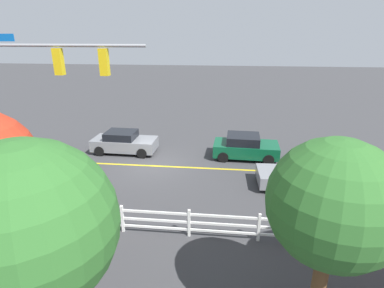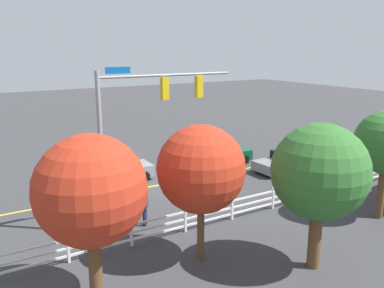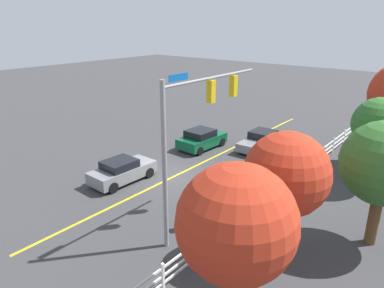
% 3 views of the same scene
% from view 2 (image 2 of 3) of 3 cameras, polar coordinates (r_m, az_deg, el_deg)
% --- Properties ---
extents(ground_plane, '(120.00, 120.00, 0.00)m').
position_cam_2_polar(ground_plane, '(24.77, -3.84, -5.65)').
color(ground_plane, '#38383A').
extents(lane_center_stripe, '(28.00, 0.16, 0.01)m').
position_cam_2_polar(lane_center_stripe, '(26.73, 3.82, -4.18)').
color(lane_center_stripe, gold).
rests_on(lane_center_stripe, ground_plane).
extents(signal_assembly, '(6.66, 0.38, 7.31)m').
position_cam_2_polar(signal_assembly, '(18.08, -7.14, 3.82)').
color(signal_assembly, gray).
rests_on(signal_assembly, ground_plane).
extents(car_0, '(4.01, 2.16, 1.48)m').
position_cam_2_polar(car_0, '(28.85, 4.22, -1.38)').
color(car_0, '#0C4C2D').
rests_on(car_0, ground_plane).
extents(car_1, '(4.59, 2.08, 1.36)m').
position_cam_2_polar(car_1, '(27.89, 13.18, -2.38)').
color(car_1, slate).
rests_on(car_1, ground_plane).
extents(car_2, '(4.12, 1.96, 1.41)m').
position_cam_2_polar(car_2, '(25.44, -10.39, -3.70)').
color(car_2, slate).
rests_on(car_2, ground_plane).
extents(pedestrian, '(0.45, 0.48, 1.69)m').
position_cam_2_polar(pedestrian, '(19.06, -6.71, -8.75)').
color(pedestrian, '#191E3F').
rests_on(pedestrian, ground_plane).
extents(white_rail_fence, '(26.10, 0.10, 1.15)m').
position_cam_2_polar(white_rail_fence, '(21.31, 11.36, -7.42)').
color(white_rail_fence, white).
rests_on(white_rail_fence, ground_plane).
extents(tree_1, '(3.56, 3.56, 5.59)m').
position_cam_2_polar(tree_1, '(12.97, -14.11, -6.47)').
color(tree_1, brown).
rests_on(tree_1, ground_plane).
extents(tree_2, '(3.36, 3.36, 5.36)m').
position_cam_2_polar(tree_2, '(15.12, 1.28, -3.60)').
color(tree_2, brown).
rests_on(tree_2, ground_plane).
extents(tree_4, '(3.52, 3.52, 5.54)m').
position_cam_2_polar(tree_4, '(15.22, 17.58, -3.85)').
color(tree_4, brown).
rests_on(tree_4, ground_plane).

